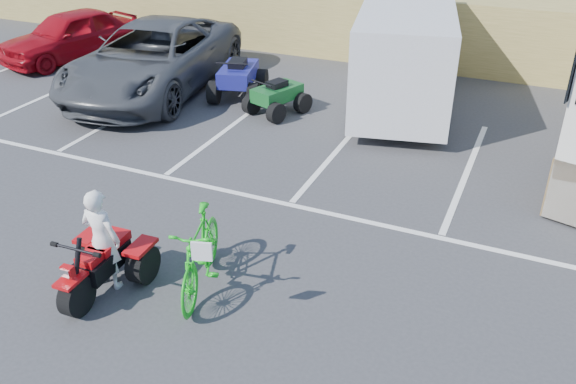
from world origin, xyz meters
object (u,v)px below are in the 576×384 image
at_px(red_car, 70,35).
at_px(green_dirt_bike, 200,253).
at_px(rider, 102,239).
at_px(quad_atv_green, 277,113).
at_px(cargo_trailer, 404,54).
at_px(grey_pickup, 153,58).
at_px(quad_atv_blue, 239,97).
at_px(red_trike_atv, 103,290).

bearing_deg(red_car, green_dirt_bike, -25.02).
distance_m(rider, quad_atv_green, 7.22).
relative_size(rider, cargo_trailer, 0.28).
distance_m(green_dirt_bike, quad_atv_green, 6.92).
relative_size(grey_pickup, quad_atv_blue, 3.73).
distance_m(red_car, cargo_trailer, 10.28).
distance_m(red_car, quad_atv_blue, 6.36).
height_order(red_trike_atv, quad_atv_blue, quad_atv_blue).
xyz_separation_m(green_dirt_bike, quad_atv_green, (-1.85, 6.65, -0.59)).
distance_m(rider, quad_atv_blue, 8.05).
height_order(rider, grey_pickup, grey_pickup).
bearing_deg(red_trike_atv, green_dirt_bike, 24.78).
bearing_deg(rider, cargo_trailer, -105.82).
distance_m(red_trike_atv, red_car, 12.12).
xyz_separation_m(red_trike_atv, grey_pickup, (-4.22, 7.48, 0.88)).
bearing_deg(cargo_trailer, red_trike_atv, -115.29).
distance_m(rider, cargo_trailer, 8.98).
xyz_separation_m(red_car, quad_atv_blue, (6.25, -0.97, -0.73)).
relative_size(red_trike_atv, grey_pickup, 0.24).
relative_size(rider, grey_pickup, 0.25).
relative_size(red_trike_atv, red_car, 0.35).
distance_m(red_trike_atv, cargo_trailer, 9.21).
bearing_deg(quad_atv_blue, red_trike_atv, -90.92).
xyz_separation_m(rider, green_dirt_bike, (1.28, 0.51, -0.19)).
xyz_separation_m(green_dirt_bike, quad_atv_blue, (-3.23, 7.27, -0.59)).
bearing_deg(rider, grey_pickup, -62.63).
bearing_deg(quad_atv_blue, grey_pickup, 176.21).
relative_size(quad_atv_blue, quad_atv_green, 1.21).
height_order(cargo_trailer, quad_atv_blue, cargo_trailer).
height_order(red_trike_atv, rider, rider).
bearing_deg(cargo_trailer, quad_atv_green, -161.39).
bearing_deg(red_trike_atv, grey_pickup, 116.91).
bearing_deg(rider, green_dirt_bike, -160.91).
bearing_deg(red_trike_atv, quad_atv_green, 91.98).
xyz_separation_m(red_car, quad_atv_green, (7.63, -1.59, -0.73)).
bearing_deg(green_dirt_bike, red_trike_atv, -169.11).
relative_size(red_trike_atv, rider, 0.97).
bearing_deg(quad_atv_blue, red_car, 156.39).
height_order(red_car, quad_atv_green, red_car).
height_order(red_trike_atv, grey_pickup, grey_pickup).
height_order(red_trike_atv, cargo_trailer, cargo_trailer).
xyz_separation_m(green_dirt_bike, cargo_trailer, (0.78, 8.22, 0.75)).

